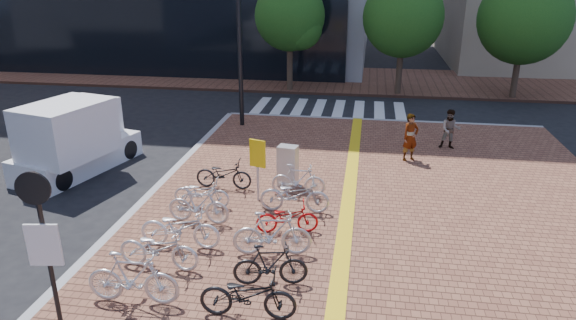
% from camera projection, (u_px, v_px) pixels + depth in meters
% --- Properties ---
extents(ground, '(120.00, 120.00, 0.00)m').
position_uv_depth(ground, '(261.00, 253.00, 12.64)').
color(ground, black).
rests_on(ground, ground).
extents(kerb_north, '(14.00, 0.25, 0.15)m').
position_uv_depth(kerb_north, '(380.00, 121.00, 23.28)').
color(kerb_north, gray).
rests_on(kerb_north, ground).
extents(far_sidewalk, '(70.00, 8.00, 0.15)m').
position_uv_depth(far_sidewalk, '(330.00, 79.00, 32.04)').
color(far_sidewalk, brown).
rests_on(far_sidewalk, ground).
extents(crosswalk, '(7.50, 4.00, 0.01)m').
position_uv_depth(crosswalk, '(328.00, 109.00, 25.52)').
color(crosswalk, silver).
rests_on(crosswalk, ground).
extents(street_trees, '(16.20, 4.60, 6.35)m').
position_uv_depth(street_trees, '(424.00, 19.00, 26.61)').
color(street_trees, '#38281E').
rests_on(street_trees, far_sidewalk).
extents(bike_0, '(1.94, 0.62, 1.16)m').
position_uv_depth(bike_0, '(133.00, 278.00, 10.32)').
color(bike_0, silver).
rests_on(bike_0, sidewalk).
extents(bike_1, '(1.93, 0.75, 1.00)m').
position_uv_depth(bike_1, '(158.00, 248.00, 11.57)').
color(bike_1, silver).
rests_on(bike_1, sidewalk).
extents(bike_2, '(2.01, 0.74, 1.05)m').
position_uv_depth(bike_2, '(180.00, 228.00, 12.45)').
color(bike_2, white).
rests_on(bike_2, sidewalk).
extents(bike_3, '(1.73, 0.56, 1.03)m').
position_uv_depth(bike_3, '(198.00, 205.00, 13.66)').
color(bike_3, silver).
rests_on(bike_3, sidewalk).
extents(bike_4, '(1.64, 0.58, 0.86)m').
position_uv_depth(bike_4, '(202.00, 193.00, 14.62)').
color(bike_4, silver).
rests_on(bike_4, sidewalk).
extents(bike_5, '(1.77, 0.63, 0.93)m').
position_uv_depth(bike_5, '(224.00, 174.00, 15.86)').
color(bike_5, black).
rests_on(bike_5, sidewalk).
extents(bike_6, '(1.94, 0.75, 1.00)m').
position_uv_depth(bike_6, '(248.00, 295.00, 9.92)').
color(bike_6, black).
rests_on(bike_6, sidewalk).
extents(bike_7, '(1.67, 0.75, 0.97)m').
position_uv_depth(bike_7, '(270.00, 265.00, 10.95)').
color(bike_7, black).
rests_on(bike_7, sidewalk).
extents(bike_8, '(1.93, 0.80, 1.13)m').
position_uv_depth(bike_8, '(272.00, 234.00, 12.08)').
color(bike_8, silver).
rests_on(bike_8, sidewalk).
extents(bike_9, '(1.68, 0.86, 0.84)m').
position_uv_depth(bike_9, '(287.00, 217.00, 13.18)').
color(bike_9, '#B70D0F').
rests_on(bike_9, sidewalk).
extents(bike_10, '(1.97, 0.75, 1.02)m').
position_uv_depth(bike_10, '(295.00, 195.00, 14.28)').
color(bike_10, '#B4B3B8').
rests_on(bike_10, sidewalk).
extents(bike_11, '(1.63, 0.47, 0.98)m').
position_uv_depth(bike_11, '(298.00, 180.00, 15.35)').
color(bike_11, silver).
rests_on(bike_11, sidewalk).
extents(pedestrian_a, '(0.74, 0.67, 1.70)m').
position_uv_depth(pedestrian_a, '(410.00, 137.00, 18.06)').
color(pedestrian_a, gray).
rests_on(pedestrian_a, sidewalk).
extents(pedestrian_b, '(0.78, 0.63, 1.51)m').
position_uv_depth(pedestrian_b, '(450.00, 129.00, 19.27)').
color(pedestrian_b, '#535A69').
rests_on(pedestrian_b, sidewalk).
extents(utility_box, '(0.66, 0.52, 1.29)m').
position_uv_depth(utility_box, '(288.00, 166.00, 16.01)').
color(utility_box, '#B1B1B6').
rests_on(utility_box, sidewalk).
extents(yellow_sign, '(0.50, 0.21, 1.88)m').
position_uv_depth(yellow_sign, '(257.00, 159.00, 14.70)').
color(yellow_sign, '#B7B7BC').
rests_on(yellow_sign, sidewalk).
extents(notice_sign, '(0.60, 0.18, 3.28)m').
position_uv_depth(notice_sign, '(43.00, 236.00, 8.92)').
color(notice_sign, black).
rests_on(notice_sign, sidewalk).
extents(traffic_light_pole, '(3.45, 1.33, 6.43)m').
position_uv_depth(traffic_light_pole, '(204.00, 20.00, 21.18)').
color(traffic_light_pole, black).
rests_on(traffic_light_pole, sidewalk).
extents(box_truck, '(2.96, 4.74, 2.55)m').
position_uv_depth(box_truck, '(74.00, 137.00, 17.41)').
color(box_truck, white).
rests_on(box_truck, ground).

